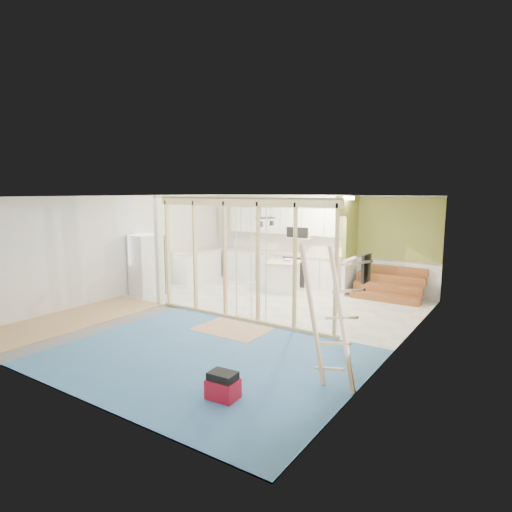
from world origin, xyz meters
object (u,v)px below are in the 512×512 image
Objects in this scene: island at (283,277)px; fridge at (146,265)px; ladder at (331,317)px; toolbox at (223,387)px.

fridge is at bearing -158.20° from island.
fridge is 0.81× the size of ladder.
fridge is at bearing 142.83° from toolbox.
island is 2.59× the size of toolbox.
toolbox is 1.71m from ladder.
fridge is 3.84× the size of toolbox.
fridge is 1.48× the size of island.
ladder is (1.01, 1.10, 0.83)m from toolbox.
island is (2.81, 2.25, -0.38)m from fridge.
toolbox is 0.21× the size of ladder.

